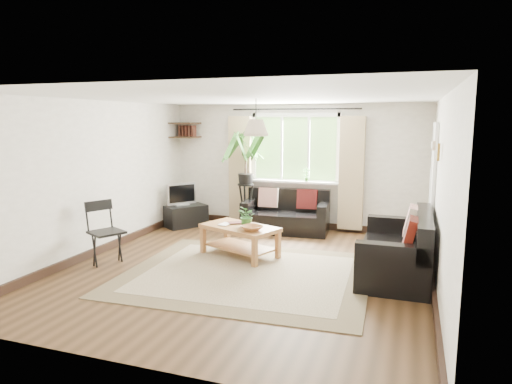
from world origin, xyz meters
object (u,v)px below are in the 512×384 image
(sofa_back, at_px, (286,212))
(folding_chair, at_px, (107,233))
(sofa_right, at_px, (395,246))
(palm_stand, at_px, (246,180))
(coffee_table, at_px, (240,241))
(tv_stand, at_px, (186,216))

(sofa_back, relative_size, folding_chair, 1.72)
(sofa_right, relative_size, palm_stand, 0.94)
(sofa_back, distance_m, sofa_right, 2.79)
(folding_chair, bearing_deg, sofa_right, -51.14)
(sofa_back, distance_m, coffee_table, 1.77)
(sofa_back, relative_size, palm_stand, 0.84)
(palm_stand, distance_m, folding_chair, 3.04)
(coffee_table, xyz_separation_m, palm_stand, (-0.56, 1.78, 0.71))
(folding_chair, bearing_deg, tv_stand, 27.62)
(sofa_right, relative_size, folding_chair, 1.93)
(coffee_table, relative_size, palm_stand, 0.62)
(palm_stand, xyz_separation_m, folding_chair, (-1.14, -2.77, -0.49))
(tv_stand, height_order, palm_stand, palm_stand)
(coffee_table, distance_m, folding_chair, 1.98)
(sofa_back, xyz_separation_m, coffee_table, (-0.26, -1.75, -0.13))
(coffee_table, relative_size, tv_stand, 1.50)
(coffee_table, xyz_separation_m, folding_chair, (-1.70, -1.00, 0.22))
(sofa_right, bearing_deg, coffee_table, -93.50)
(coffee_table, distance_m, tv_stand, 2.31)
(sofa_right, xyz_separation_m, palm_stand, (-2.87, 1.92, 0.53))
(tv_stand, xyz_separation_m, palm_stand, (1.17, 0.25, 0.74))
(tv_stand, bearing_deg, folding_chair, -143.40)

